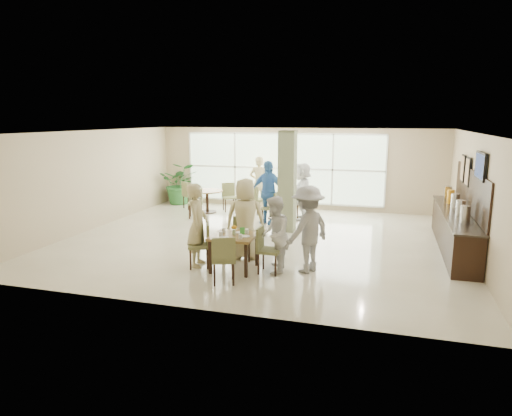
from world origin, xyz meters
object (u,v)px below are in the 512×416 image
(potted_plant, at_px, (180,183))
(teen_standing, at_px, (308,229))
(teen_left, at_px, (198,225))
(adult_b, at_px, (302,191))
(adult_standing, at_px, (259,183))
(adult_a, at_px, (268,192))
(teen_right, at_px, (274,235))
(round_table_left, at_px, (207,196))
(buffet_counter, at_px, (455,227))
(main_table, at_px, (234,240))
(teen_far, at_px, (245,219))
(round_table_right, at_px, (278,201))

(potted_plant, relative_size, teen_standing, 0.85)
(teen_left, bearing_deg, potted_plant, 19.52)
(teen_left, relative_size, adult_b, 1.01)
(adult_standing, bearing_deg, adult_a, 106.11)
(teen_standing, bearing_deg, potted_plant, -104.92)
(teen_left, xyz_separation_m, teen_right, (1.68, 0.03, -0.10))
(round_table_left, relative_size, adult_b, 0.60)
(buffet_counter, height_order, teen_standing, buffet_counter)
(main_table, height_order, buffet_counter, buffet_counter)
(teen_right, xyz_separation_m, adult_standing, (-2.08, 6.17, 0.14))
(buffet_counter, relative_size, teen_right, 2.95)
(teen_standing, relative_size, adult_a, 0.95)
(main_table, relative_size, round_table_left, 0.86)
(potted_plant, xyz_separation_m, adult_standing, (3.10, -0.24, 0.17))
(adult_b, bearing_deg, adult_a, -51.55)
(potted_plant, xyz_separation_m, adult_a, (3.91, -2.14, 0.18))
(adult_standing, bearing_deg, teen_right, 101.62)
(teen_far, bearing_deg, teen_right, 129.63)
(teen_right, bearing_deg, buffet_counter, 117.94)
(teen_standing, bearing_deg, round_table_right, -127.69)
(buffet_counter, distance_m, adult_a, 5.27)
(teen_right, distance_m, adult_b, 5.14)
(buffet_counter, distance_m, teen_left, 6.17)
(round_table_left, relative_size, round_table_right, 0.99)
(round_table_left, xyz_separation_m, teen_right, (3.64, -5.25, 0.23))
(teen_standing, xyz_separation_m, adult_a, (-1.92, 4.04, 0.05))
(main_table, height_order, adult_a, adult_a)
(teen_standing, bearing_deg, buffet_counter, 161.36)
(buffet_counter, relative_size, teen_left, 2.62)
(potted_plant, distance_m, adult_b, 4.97)
(adult_b, bearing_deg, main_table, -10.42)
(round_table_left, xyz_separation_m, round_table_right, (2.48, -0.21, 0.00))
(round_table_left, distance_m, potted_plant, 1.94)
(main_table, relative_size, teen_right, 0.57)
(round_table_right, distance_m, teen_right, 5.17)
(teen_left, distance_m, adult_b, 5.31)
(main_table, relative_size, adult_b, 0.51)
(teen_left, xyz_separation_m, teen_far, (0.83, 0.75, 0.02))
(main_table, bearing_deg, adult_a, 95.67)
(adult_standing, bearing_deg, main_table, 94.23)
(round_table_right, distance_m, adult_b, 0.85)
(teen_right, bearing_deg, teen_left, -97.67)
(round_table_left, height_order, round_table_right, same)
(teen_left, height_order, teen_standing, teen_standing)
(round_table_left, relative_size, teen_far, 0.58)
(round_table_right, relative_size, teen_standing, 0.59)
(adult_a, height_order, adult_b, adult_a)
(buffet_counter, xyz_separation_m, adult_b, (-4.16, 2.30, 0.34))
(round_table_left, xyz_separation_m, adult_b, (3.26, -0.13, 0.33))
(teen_far, bearing_deg, potted_plant, -62.52)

